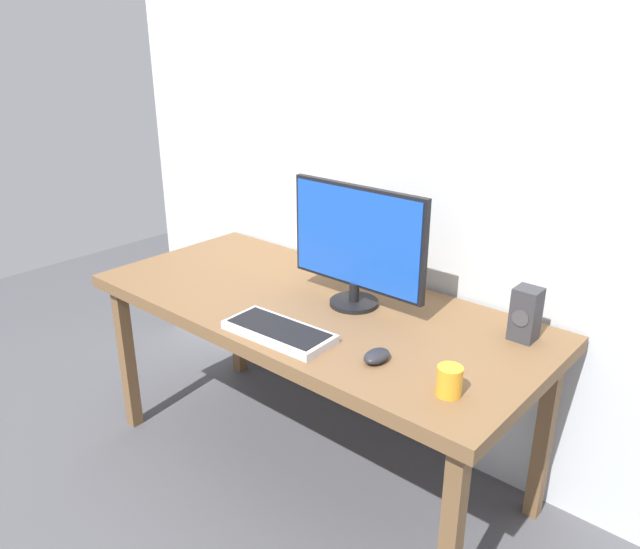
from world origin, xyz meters
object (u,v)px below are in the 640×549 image
at_px(keyboard_primary, 279,332).
at_px(mouse, 377,356).
at_px(speaker_right, 526,314).
at_px(coffee_mug, 449,381).
at_px(desk, 312,317).
at_px(monitor, 357,243).

bearing_deg(keyboard_primary, mouse, 12.17).
bearing_deg(speaker_right, coffee_mug, -91.67).
bearing_deg(desk, coffee_mug, -17.21).
bearing_deg(coffee_mug, desk, 162.79).
height_order(keyboard_primary, speaker_right, speaker_right).
xyz_separation_m(keyboard_primary, speaker_right, (0.60, 0.50, 0.07)).
height_order(keyboard_primary, coffee_mug, coffee_mug).
bearing_deg(coffee_mug, keyboard_primary, -174.83).
distance_m(desk, speaker_right, 0.75).
bearing_deg(coffee_mug, mouse, 175.69).
bearing_deg(mouse, keyboard_primary, -168.29).
height_order(monitor, mouse, monitor).
bearing_deg(monitor, keyboard_primary, -95.20).
bearing_deg(speaker_right, mouse, -122.18).
height_order(desk, monitor, monitor).
height_order(monitor, keyboard_primary, monitor).
xyz_separation_m(desk, keyboard_primary, (0.09, -0.26, 0.07)).
bearing_deg(keyboard_primary, desk, 109.05).
distance_m(desk, keyboard_primary, 0.29).
bearing_deg(keyboard_primary, monitor, 84.80).
relative_size(monitor, mouse, 5.64).
xyz_separation_m(monitor, keyboard_primary, (-0.03, -0.36, -0.22)).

